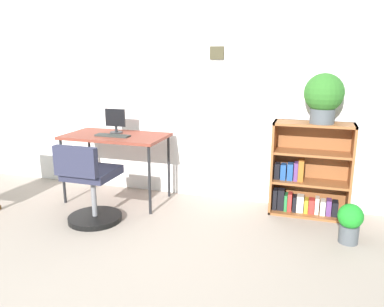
{
  "coord_description": "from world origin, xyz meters",
  "views": [
    {
      "loc": [
        1.49,
        -1.91,
        1.55
      ],
      "look_at": [
        0.41,
        1.46,
        0.66
      ],
      "focal_mm": 35.77,
      "sensor_mm": 36.0,
      "label": 1
    }
  ],
  "objects_px": {
    "office_chair": "(90,188)",
    "bookshelf_low": "(308,174)",
    "potted_plant_floor": "(350,222)",
    "potted_plant_on_shelf": "(324,96)",
    "keyboard": "(113,136)",
    "desk": "(116,140)",
    "monitor": "(115,121)"
  },
  "relations": [
    {
      "from": "bookshelf_low",
      "to": "potted_plant_floor",
      "type": "bearing_deg",
      "value": -56.93
    },
    {
      "from": "keyboard",
      "to": "bookshelf_low",
      "type": "distance_m",
      "value": 2.06
    },
    {
      "from": "potted_plant_floor",
      "to": "potted_plant_on_shelf",
      "type": "bearing_deg",
      "value": 118.77
    },
    {
      "from": "desk",
      "to": "potted_plant_floor",
      "type": "relative_size",
      "value": 3.13
    },
    {
      "from": "monitor",
      "to": "keyboard",
      "type": "height_order",
      "value": "monitor"
    },
    {
      "from": "monitor",
      "to": "potted_plant_on_shelf",
      "type": "xyz_separation_m",
      "value": [
        2.15,
        0.11,
        0.32
      ]
    },
    {
      "from": "keyboard",
      "to": "bookshelf_low",
      "type": "bearing_deg",
      "value": 9.67
    },
    {
      "from": "bookshelf_low",
      "to": "monitor",
      "type": "bearing_deg",
      "value": -175.37
    },
    {
      "from": "monitor",
      "to": "office_chair",
      "type": "height_order",
      "value": "monitor"
    },
    {
      "from": "monitor",
      "to": "bookshelf_low",
      "type": "distance_m",
      "value": 2.12
    },
    {
      "from": "office_chair",
      "to": "bookshelf_low",
      "type": "distance_m",
      "value": 2.15
    },
    {
      "from": "office_chair",
      "to": "potted_plant_floor",
      "type": "distance_m",
      "value": 2.36
    },
    {
      "from": "bookshelf_low",
      "to": "potted_plant_on_shelf",
      "type": "xyz_separation_m",
      "value": [
        0.09,
        -0.05,
        0.79
      ]
    },
    {
      "from": "desk",
      "to": "potted_plant_on_shelf",
      "type": "relative_size",
      "value": 2.32
    },
    {
      "from": "bookshelf_low",
      "to": "office_chair",
      "type": "bearing_deg",
      "value": -155.51
    },
    {
      "from": "potted_plant_floor",
      "to": "office_chair",
      "type": "bearing_deg",
      "value": -172.25
    },
    {
      "from": "office_chair",
      "to": "keyboard",
      "type": "bearing_deg",
      "value": 94.79
    },
    {
      "from": "bookshelf_low",
      "to": "potted_plant_on_shelf",
      "type": "height_order",
      "value": "potted_plant_on_shelf"
    },
    {
      "from": "desk",
      "to": "bookshelf_low",
      "type": "bearing_deg",
      "value": 7.26
    },
    {
      "from": "monitor",
      "to": "potted_plant_on_shelf",
      "type": "relative_size",
      "value": 0.57
    },
    {
      "from": "desk",
      "to": "potted_plant_floor",
      "type": "bearing_deg",
      "value": -7.56
    },
    {
      "from": "keyboard",
      "to": "office_chair",
      "type": "relative_size",
      "value": 0.47
    },
    {
      "from": "bookshelf_low",
      "to": "potted_plant_floor",
      "type": "xyz_separation_m",
      "value": [
        0.37,
        -0.57,
        -0.22
      ]
    },
    {
      "from": "office_chair",
      "to": "potted_plant_floor",
      "type": "height_order",
      "value": "office_chair"
    },
    {
      "from": "office_chair",
      "to": "bookshelf_low",
      "type": "bearing_deg",
      "value": 24.49
    },
    {
      "from": "monitor",
      "to": "bookshelf_low",
      "type": "xyz_separation_m",
      "value": [
        2.06,
        0.17,
        -0.47
      ]
    },
    {
      "from": "office_chair",
      "to": "potted_plant_on_shelf",
      "type": "bearing_deg",
      "value": 22.29
    },
    {
      "from": "desk",
      "to": "bookshelf_low",
      "type": "relative_size",
      "value": 1.17
    },
    {
      "from": "desk",
      "to": "office_chair",
      "type": "height_order",
      "value": "office_chair"
    },
    {
      "from": "desk",
      "to": "bookshelf_low",
      "type": "height_order",
      "value": "bookshelf_low"
    },
    {
      "from": "keyboard",
      "to": "office_chair",
      "type": "bearing_deg",
      "value": -85.21
    },
    {
      "from": "keyboard",
      "to": "office_chair",
      "type": "distance_m",
      "value": 0.68
    }
  ]
}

